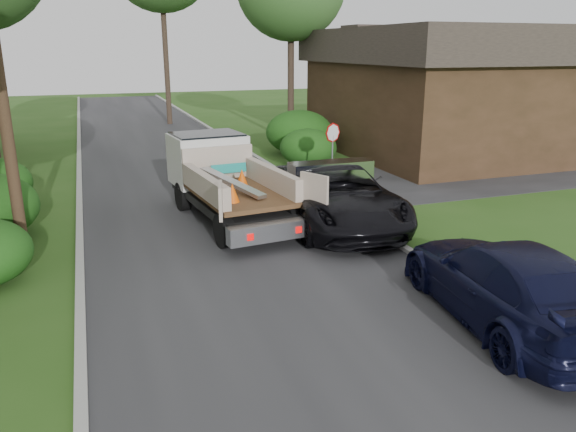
# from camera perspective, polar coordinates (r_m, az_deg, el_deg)

# --- Properties ---
(ground) EXTENTS (120.00, 120.00, 0.00)m
(ground) POSITION_cam_1_polar(r_m,az_deg,el_deg) (12.29, -0.70, -8.35)
(ground) COLOR #274E16
(ground) RESTS_ON ground
(road) EXTENTS (8.00, 90.00, 0.02)m
(road) POSITION_cam_1_polar(r_m,az_deg,el_deg) (21.48, -9.45, 2.49)
(road) COLOR #28282B
(road) RESTS_ON ground
(side_street) EXTENTS (16.00, 7.00, 0.02)m
(side_street) POSITION_cam_1_polar(r_m,az_deg,el_deg) (25.54, 18.56, 4.11)
(side_street) COLOR #28282B
(side_street) RESTS_ON ground
(curb_left) EXTENTS (0.20, 90.00, 0.12)m
(curb_left) POSITION_cam_1_polar(r_m,az_deg,el_deg) (21.16, -20.43, 1.59)
(curb_left) COLOR #9E9E99
(curb_left) RESTS_ON ground
(curb_right) EXTENTS (0.20, 90.00, 0.12)m
(curb_right) POSITION_cam_1_polar(r_m,az_deg,el_deg) (22.52, 0.85, 3.53)
(curb_right) COLOR #9E9E99
(curb_right) RESTS_ON ground
(stop_sign) EXTENTS (0.71, 0.32, 2.48)m
(stop_sign) POSITION_cam_1_polar(r_m,az_deg,el_deg) (21.69, 4.55, 7.59)
(stop_sign) COLOR slate
(stop_sign) RESTS_ON ground
(house_right) EXTENTS (9.72, 12.96, 6.20)m
(house_right) POSITION_cam_1_polar(r_m,az_deg,el_deg) (29.69, 14.70, 12.26)
(house_right) COLOR #352415
(house_right) RESTS_ON ground
(hedge_right_a) EXTENTS (2.60, 2.60, 1.70)m
(hedge_right_a) POSITION_cam_1_polar(r_m,az_deg,el_deg) (25.71, 2.07, 6.97)
(hedge_right_a) COLOR #14410F
(hedge_right_a) RESTS_ON ground
(hedge_right_b) EXTENTS (3.38, 3.38, 2.21)m
(hedge_right_b) POSITION_cam_1_polar(r_m,az_deg,el_deg) (28.68, 1.15, 8.52)
(hedge_right_b) COLOR #14410F
(hedge_right_b) RESTS_ON ground
(flatbed_truck) EXTENTS (3.38, 6.77, 2.47)m
(flatbed_truck) POSITION_cam_1_polar(r_m,az_deg,el_deg) (18.18, -6.94, 4.34)
(flatbed_truck) COLOR black
(flatbed_truck) RESTS_ON ground
(black_pickup) EXTENTS (3.77, 6.88, 1.83)m
(black_pickup) POSITION_cam_1_polar(r_m,az_deg,el_deg) (17.10, 4.93, 2.13)
(black_pickup) COLOR black
(black_pickup) RESTS_ON ground
(navy_suv) EXTENTS (3.10, 5.96, 1.65)m
(navy_suv) POSITION_cam_1_polar(r_m,az_deg,el_deg) (11.77, 21.42, -6.35)
(navy_suv) COLOR black
(navy_suv) RESTS_ON ground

